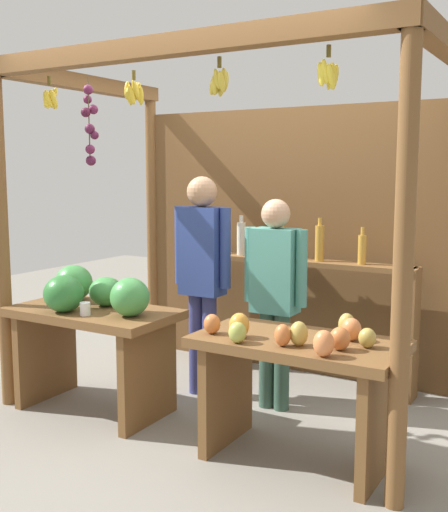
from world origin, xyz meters
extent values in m
plane|color=gray|center=(0.00, 0.00, 0.00)|extent=(12.00, 12.00, 0.00)
cylinder|color=brown|center=(-1.43, -0.89, 1.24)|extent=(0.10, 0.10, 2.47)
cylinder|color=brown|center=(1.43, -0.89, 1.24)|extent=(0.10, 0.10, 2.47)
cylinder|color=brown|center=(-1.43, 0.89, 1.24)|extent=(0.10, 0.10, 2.47)
cube|color=brown|center=(0.00, -0.89, 2.41)|extent=(2.95, 0.12, 0.12)
cube|color=brown|center=(-1.43, 0.00, 2.41)|extent=(0.12, 1.88, 0.12)
cube|color=brown|center=(0.00, 0.91, 1.11)|extent=(2.85, 0.04, 2.22)
cylinder|color=brown|center=(0.36, -0.83, 2.30)|extent=(0.02, 0.02, 0.06)
ellipsoid|color=gold|center=(0.39, -0.83, 2.21)|extent=(0.04, 0.06, 0.12)
ellipsoid|color=gold|center=(0.38, -0.81, 2.20)|extent=(0.07, 0.06, 0.13)
ellipsoid|color=gold|center=(0.36, -0.81, 2.17)|extent=(0.06, 0.04, 0.12)
ellipsoid|color=gold|center=(0.33, -0.81, 2.19)|extent=(0.05, 0.05, 0.13)
ellipsoid|color=gold|center=(0.32, -0.84, 2.18)|extent=(0.04, 0.08, 0.12)
ellipsoid|color=gold|center=(0.33, -0.85, 2.18)|extent=(0.05, 0.06, 0.13)
ellipsoid|color=gold|center=(0.36, -0.86, 2.21)|extent=(0.06, 0.04, 0.12)
ellipsoid|color=gold|center=(0.39, -0.86, 2.19)|extent=(0.05, 0.05, 0.13)
cylinder|color=brown|center=(-0.36, -0.70, 2.30)|extent=(0.02, 0.02, 0.06)
ellipsoid|color=gold|center=(-0.33, -0.70, 2.20)|extent=(0.04, 0.07, 0.13)
ellipsoid|color=gold|center=(-0.32, -0.67, 2.17)|extent=(0.05, 0.06, 0.13)
ellipsoid|color=gold|center=(-0.36, -0.67, 2.20)|extent=(0.08, 0.04, 0.12)
ellipsoid|color=gold|center=(-0.37, -0.67, 2.21)|extent=(0.07, 0.06, 0.13)
ellipsoid|color=gold|center=(-0.38, -0.68, 2.18)|extent=(0.05, 0.06, 0.13)
ellipsoid|color=gold|center=(-0.40, -0.72, 2.21)|extent=(0.05, 0.06, 0.13)
ellipsoid|color=gold|center=(-0.37, -0.73, 2.17)|extent=(0.08, 0.06, 0.13)
ellipsoid|color=gold|center=(-0.34, -0.74, 2.17)|extent=(0.06, 0.04, 0.13)
ellipsoid|color=gold|center=(-0.33, -0.72, 2.21)|extent=(0.06, 0.06, 0.13)
cylinder|color=brown|center=(-1.00, -0.79, 2.30)|extent=(0.02, 0.02, 0.06)
ellipsoid|color=gold|center=(-0.96, -0.80, 2.18)|extent=(0.04, 0.07, 0.13)
ellipsoid|color=gold|center=(-0.98, -0.78, 2.17)|extent=(0.07, 0.07, 0.14)
ellipsoid|color=gold|center=(-1.01, -0.75, 2.20)|extent=(0.09, 0.05, 0.13)
ellipsoid|color=gold|center=(-1.03, -0.78, 2.20)|extent=(0.06, 0.08, 0.13)
ellipsoid|color=gold|center=(-1.02, -0.80, 2.18)|extent=(0.05, 0.07, 0.13)
ellipsoid|color=gold|center=(-1.01, -0.82, 2.17)|extent=(0.08, 0.05, 0.13)
ellipsoid|color=gold|center=(-0.98, -0.82, 2.18)|extent=(0.07, 0.06, 0.13)
cylinder|color=brown|center=(1.00, -0.83, 2.30)|extent=(0.02, 0.02, 0.06)
ellipsoid|color=yellow|center=(1.02, -0.83, 2.18)|extent=(0.04, 0.08, 0.13)
ellipsoid|color=yellow|center=(1.02, -0.80, 2.17)|extent=(0.07, 0.06, 0.14)
ellipsoid|color=yellow|center=(1.00, -0.80, 2.18)|extent=(0.06, 0.04, 0.13)
ellipsoid|color=yellow|center=(0.97, -0.80, 2.19)|extent=(0.08, 0.07, 0.14)
ellipsoid|color=yellow|center=(0.96, -0.83, 2.19)|extent=(0.04, 0.06, 0.13)
ellipsoid|color=yellow|center=(0.97, -0.87, 2.18)|extent=(0.06, 0.06, 0.14)
ellipsoid|color=yellow|center=(0.99, -0.87, 2.20)|extent=(0.06, 0.04, 0.13)
ellipsoid|color=yellow|center=(1.03, -0.86, 2.17)|extent=(0.06, 0.06, 0.14)
cylinder|color=#4C422D|center=(-0.82, -0.62, 2.06)|extent=(0.01, 0.01, 0.55)
sphere|color=#601E42|center=(-0.81, -0.62, 2.25)|extent=(0.07, 0.07, 0.07)
sphere|color=#601E42|center=(-0.84, -0.60, 2.19)|extent=(0.06, 0.06, 0.06)
sphere|color=#601E42|center=(-0.79, -0.59, 2.12)|extent=(0.07, 0.07, 0.07)
sphere|color=#47142D|center=(-0.82, -0.65, 2.10)|extent=(0.07, 0.07, 0.07)
sphere|color=#511938|center=(-0.82, -0.61, 1.99)|extent=(0.07, 0.07, 0.07)
sphere|color=#47142D|center=(-0.83, -0.60, 1.99)|extent=(0.07, 0.07, 0.07)
sphere|color=#511938|center=(-0.79, -0.59, 1.95)|extent=(0.06, 0.06, 0.06)
sphere|color=#601E42|center=(-0.80, -0.63, 1.85)|extent=(0.07, 0.07, 0.07)
sphere|color=#511938|center=(-0.82, -0.61, 1.77)|extent=(0.07, 0.07, 0.07)
cube|color=brown|center=(-0.78, -0.67, 0.71)|extent=(1.20, 0.64, 0.06)
cube|color=brown|center=(-1.26, -0.67, 0.34)|extent=(0.06, 0.58, 0.68)
cube|color=brown|center=(-0.31, -0.67, 0.34)|extent=(0.06, 0.58, 0.68)
ellipsoid|color=#429347|center=(-0.41, -0.71, 0.87)|extent=(0.27, 0.27, 0.26)
ellipsoid|color=#429347|center=(-0.77, -0.54, 0.84)|extent=(0.34, 0.34, 0.21)
ellipsoid|color=#2D7533|center=(-0.89, -0.84, 0.87)|extent=(0.29, 0.29, 0.25)
ellipsoid|color=#429347|center=(-1.11, -0.51, 0.87)|extent=(0.39, 0.39, 0.27)
cylinder|color=white|center=(-0.69, -0.85, 0.78)|extent=(0.07, 0.07, 0.09)
cube|color=brown|center=(0.78, -0.67, 0.71)|extent=(1.20, 0.64, 0.06)
cube|color=brown|center=(0.31, -0.67, 0.34)|extent=(0.06, 0.58, 0.68)
cube|color=brown|center=(1.26, -0.67, 0.34)|extent=(0.06, 0.58, 0.68)
ellipsoid|color=#CC7038|center=(1.07, -0.77, 0.80)|extent=(0.15, 0.15, 0.13)
ellipsoid|color=#CC7038|center=(0.30, -0.82, 0.80)|extent=(0.14, 0.14, 0.12)
ellipsoid|color=gold|center=(0.48, -0.81, 0.81)|extent=(0.17, 0.17, 0.15)
ellipsoid|color=#CC7038|center=(0.77, -0.85, 0.80)|extent=(0.12, 0.12, 0.12)
ellipsoid|color=#B79E47|center=(1.19, -0.65, 0.79)|extent=(0.10, 0.10, 0.11)
ellipsoid|color=#B79E47|center=(0.85, -0.80, 0.81)|extent=(0.14, 0.14, 0.14)
ellipsoid|color=#E07F47|center=(1.06, -0.55, 0.81)|extent=(0.16, 0.16, 0.13)
ellipsoid|color=#E07F47|center=(1.04, -0.92, 0.81)|extent=(0.14, 0.14, 0.14)
ellipsoid|color=#A8B24C|center=(0.52, -0.92, 0.80)|extent=(0.14, 0.14, 0.12)
ellipsoid|color=#B79E47|center=(1.01, -0.47, 0.81)|extent=(0.11, 0.11, 0.14)
cube|color=brown|center=(-0.73, 0.67, 0.50)|extent=(0.05, 0.20, 1.00)
cube|color=brown|center=(1.12, 0.67, 0.50)|extent=(0.05, 0.20, 1.00)
cube|color=brown|center=(0.20, 0.67, 0.98)|extent=(1.85, 0.22, 0.04)
cylinder|color=gold|center=(-0.67, 0.67, 1.12)|extent=(0.08, 0.08, 0.25)
cylinder|color=gold|center=(-0.67, 0.67, 1.28)|extent=(0.03, 0.03, 0.06)
cylinder|color=silver|center=(-0.33, 0.67, 1.14)|extent=(0.07, 0.07, 0.28)
cylinder|color=silver|center=(-0.33, 0.67, 1.31)|extent=(0.03, 0.03, 0.06)
cylinder|color=gold|center=(0.03, 0.67, 1.15)|extent=(0.07, 0.07, 0.29)
cylinder|color=gold|center=(0.03, 0.67, 1.32)|extent=(0.03, 0.03, 0.06)
cylinder|color=gold|center=(0.37, 0.67, 1.14)|extent=(0.07, 0.07, 0.28)
cylinder|color=gold|center=(0.37, 0.67, 1.31)|extent=(0.03, 0.03, 0.06)
cylinder|color=gold|center=(0.72, 0.67, 1.11)|extent=(0.06, 0.06, 0.22)
cylinder|color=gold|center=(0.72, 0.67, 1.25)|extent=(0.03, 0.03, 0.06)
cylinder|color=#D8B266|center=(1.06, 0.67, 1.13)|extent=(0.07, 0.07, 0.27)
cylinder|color=#D8B266|center=(1.06, 0.67, 1.30)|extent=(0.03, 0.03, 0.06)
cylinder|color=navy|center=(-0.35, 0.00, 0.39)|extent=(0.11, 0.11, 0.78)
cylinder|color=navy|center=(-0.23, 0.00, 0.39)|extent=(0.11, 0.11, 0.78)
cube|color=#2D428C|center=(-0.29, 0.00, 1.11)|extent=(0.32, 0.19, 0.66)
cylinder|color=#2D428C|center=(-0.49, 0.00, 1.14)|extent=(0.08, 0.08, 0.59)
cylinder|color=#2D428C|center=(-0.09, 0.00, 1.14)|extent=(0.08, 0.08, 0.59)
sphere|color=tan|center=(-0.29, 0.00, 1.55)|extent=(0.23, 0.23, 0.23)
cylinder|color=#365848|center=(0.24, 0.02, 0.35)|extent=(0.11, 0.11, 0.71)
cylinder|color=#365848|center=(0.36, 0.02, 0.35)|extent=(0.11, 0.11, 0.71)
cube|color=teal|center=(0.30, 0.02, 1.01)|extent=(0.32, 0.19, 0.60)
cylinder|color=teal|center=(0.10, 0.02, 1.04)|extent=(0.08, 0.08, 0.54)
cylinder|color=teal|center=(0.50, 0.02, 1.04)|extent=(0.08, 0.08, 0.54)
sphere|color=tan|center=(0.30, 0.02, 1.41)|extent=(0.20, 0.20, 0.20)
camera|label=1|loc=(2.20, -3.92, 1.70)|focal=43.93mm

